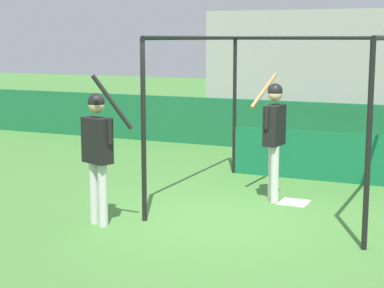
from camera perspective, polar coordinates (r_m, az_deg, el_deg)
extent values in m
plane|color=#477F38|center=(9.20, 1.83, -6.80)|extent=(60.00, 60.00, 0.00)
cube|color=#196038|center=(14.72, 10.86, 1.45)|extent=(24.00, 0.12, 1.14)
cube|color=#9E9E99|center=(16.62, 12.65, 5.84)|extent=(5.40, 4.00, 3.19)
cube|color=navy|center=(15.64, 4.44, 4.34)|extent=(0.45, 0.40, 0.10)
cube|color=navy|center=(15.79, 4.68, 5.23)|extent=(0.45, 0.06, 0.40)
cube|color=navy|center=(15.46, 6.36, 4.26)|extent=(0.45, 0.40, 0.10)
cube|color=navy|center=(15.61, 6.58, 5.15)|extent=(0.45, 0.06, 0.40)
cube|color=navy|center=(15.30, 8.33, 4.16)|extent=(0.45, 0.40, 0.10)
cube|color=navy|center=(15.45, 8.53, 5.06)|extent=(0.45, 0.06, 0.40)
cube|color=navy|center=(15.16, 10.33, 4.06)|extent=(0.45, 0.40, 0.10)
cube|color=navy|center=(15.31, 10.52, 4.97)|extent=(0.45, 0.06, 0.40)
cube|color=navy|center=(15.04, 12.37, 3.95)|extent=(0.45, 0.40, 0.10)
cube|color=navy|center=(15.19, 12.54, 4.87)|extent=(0.45, 0.06, 0.40)
cube|color=navy|center=(14.93, 14.43, 3.84)|extent=(0.45, 0.40, 0.10)
cube|color=navy|center=(15.09, 14.59, 4.76)|extent=(0.45, 0.06, 0.40)
cube|color=navy|center=(14.85, 16.53, 3.72)|extent=(0.45, 0.40, 0.10)
cube|color=navy|center=(15.01, 16.66, 4.65)|extent=(0.45, 0.06, 0.40)
cube|color=navy|center=(16.36, 5.42, 5.96)|extent=(0.45, 0.40, 0.10)
cube|color=navy|center=(16.52, 5.64, 6.79)|extent=(0.45, 0.06, 0.40)
cube|color=navy|center=(16.19, 7.27, 5.89)|extent=(0.45, 0.40, 0.10)
cube|color=navy|center=(16.35, 7.47, 6.73)|extent=(0.45, 0.06, 0.40)
cube|color=navy|center=(16.04, 9.16, 5.81)|extent=(0.45, 0.40, 0.10)
cube|color=navy|center=(16.20, 9.35, 6.66)|extent=(0.45, 0.06, 0.40)
cube|color=navy|center=(15.90, 11.08, 5.73)|extent=(0.45, 0.40, 0.10)
cube|color=navy|center=(16.07, 11.25, 6.58)|extent=(0.45, 0.06, 0.40)
cube|color=navy|center=(15.79, 13.03, 5.64)|extent=(0.45, 0.40, 0.10)
cube|color=navy|center=(15.95, 13.19, 6.49)|extent=(0.45, 0.06, 0.40)
cube|color=navy|center=(15.69, 15.01, 5.54)|extent=(0.45, 0.40, 0.10)
cube|color=navy|center=(15.85, 15.15, 6.40)|extent=(0.45, 0.06, 0.40)
cube|color=navy|center=(17.10, 6.32, 7.43)|extent=(0.45, 0.40, 0.10)
cube|color=navy|center=(17.27, 6.52, 8.21)|extent=(0.45, 0.06, 0.40)
cube|color=navy|center=(16.94, 8.10, 7.38)|extent=(0.45, 0.40, 0.10)
cube|color=navy|center=(17.10, 8.29, 8.16)|extent=(0.45, 0.06, 0.40)
cube|color=navy|center=(16.79, 9.92, 7.32)|extent=(0.45, 0.40, 0.10)
cube|color=navy|center=(16.96, 10.09, 8.11)|extent=(0.45, 0.06, 0.40)
cube|color=navy|center=(16.66, 11.76, 7.24)|extent=(0.45, 0.40, 0.10)
cube|color=navy|center=(16.83, 11.93, 8.04)|extent=(0.45, 0.06, 0.40)
cube|color=navy|center=(16.55, 13.63, 7.16)|extent=(0.45, 0.40, 0.10)
cube|color=navy|center=(16.72, 13.78, 7.97)|extent=(0.45, 0.06, 0.40)
cube|color=navy|center=(16.46, 15.53, 7.08)|extent=(0.45, 0.40, 0.10)
cube|color=navy|center=(16.63, 15.66, 7.88)|extent=(0.45, 0.06, 0.40)
cube|color=navy|center=(17.85, 7.15, 8.78)|extent=(0.45, 0.40, 0.10)
cube|color=navy|center=(18.03, 7.34, 9.51)|extent=(0.45, 0.06, 0.40)
cube|color=navy|center=(17.70, 8.87, 8.74)|extent=(0.45, 0.40, 0.10)
cube|color=navy|center=(17.87, 9.04, 9.48)|extent=(0.45, 0.06, 0.40)
cube|color=navy|center=(17.56, 10.62, 8.69)|extent=(0.45, 0.40, 0.10)
cube|color=navy|center=(17.73, 10.78, 9.43)|extent=(0.45, 0.06, 0.40)
cube|color=navy|center=(17.44, 12.39, 8.63)|extent=(0.45, 0.40, 0.10)
cube|color=navy|center=(17.61, 12.54, 9.37)|extent=(0.45, 0.06, 0.40)
cube|color=navy|center=(17.33, 14.19, 8.55)|extent=(0.45, 0.40, 0.10)
cube|color=navy|center=(17.51, 14.33, 9.31)|extent=(0.45, 0.06, 0.40)
cube|color=navy|center=(17.24, 16.01, 8.48)|extent=(0.45, 0.40, 0.10)
cube|color=navy|center=(17.42, 16.13, 9.23)|extent=(0.45, 0.06, 0.40)
cube|color=navy|center=(18.62, 7.92, 10.02)|extent=(0.45, 0.40, 0.10)
cube|color=navy|center=(18.80, 8.09, 10.71)|extent=(0.45, 0.06, 0.40)
cube|color=navy|center=(18.47, 9.58, 9.98)|extent=(0.45, 0.40, 0.10)
cube|color=navy|center=(18.65, 9.74, 10.68)|extent=(0.45, 0.06, 0.40)
cube|color=navy|center=(18.34, 11.26, 9.94)|extent=(0.45, 0.40, 0.10)
cube|color=navy|center=(18.52, 11.41, 10.64)|extent=(0.45, 0.06, 0.40)
cube|color=navy|center=(18.22, 12.97, 9.89)|extent=(0.45, 0.40, 0.10)
cube|color=navy|center=(18.40, 13.11, 10.59)|extent=(0.45, 0.06, 0.40)
cube|color=navy|center=(18.12, 14.70, 9.83)|extent=(0.45, 0.40, 0.10)
cube|color=navy|center=(18.30, 14.83, 10.53)|extent=(0.45, 0.06, 0.40)
cube|color=navy|center=(18.03, 16.45, 9.75)|extent=(0.45, 0.40, 0.10)
cube|color=navy|center=(18.21, 16.56, 10.46)|extent=(0.45, 0.06, 0.40)
cylinder|color=black|center=(8.94, -4.33, 1.13)|extent=(0.07, 0.07, 2.57)
cylinder|color=black|center=(7.96, 15.42, -0.21)|extent=(0.07, 0.07, 2.57)
cylinder|color=black|center=(12.20, 3.80, 3.35)|extent=(0.07, 0.07, 2.57)
cylinder|color=black|center=(10.47, 0.37, 9.41)|extent=(0.06, 3.60, 0.06)
cylinder|color=black|center=(11.69, 11.01, 9.24)|extent=(3.06, 0.06, 0.06)
cube|color=#14663D|center=(11.86, 10.67, -1.03)|extent=(2.99, 0.03, 0.90)
cube|color=white|center=(10.27, 9.07, -5.14)|extent=(0.44, 0.44, 0.02)
cylinder|color=silver|center=(10.15, 7.35, -2.72)|extent=(0.14, 0.14, 0.90)
cylinder|color=silver|center=(10.37, 7.14, -2.45)|extent=(0.14, 0.14, 0.90)
cube|color=black|center=(10.13, 7.33, 1.66)|extent=(0.25, 0.46, 0.64)
sphere|color=tan|center=(10.08, 7.39, 4.42)|extent=(0.22, 0.22, 0.22)
sphere|color=black|center=(10.07, 7.40, 4.71)|extent=(0.24, 0.24, 0.24)
cylinder|color=black|center=(9.91, 6.64, 2.34)|extent=(0.07, 0.07, 0.35)
cylinder|color=black|center=(10.35, 7.62, 2.61)|extent=(0.07, 0.07, 0.35)
cylinder|color=#AD7F4C|center=(10.43, 6.40, 4.74)|extent=(0.24, 0.73, 0.54)
sphere|color=#AD7F4C|center=(10.27, 8.04, 3.25)|extent=(0.08, 0.08, 0.08)
cylinder|color=silver|center=(9.05, -8.69, -4.30)|extent=(0.17, 0.17, 0.88)
cylinder|color=silver|center=(8.89, -7.93, -4.53)|extent=(0.17, 0.17, 0.88)
cube|color=black|center=(8.82, -8.43, 0.32)|extent=(0.49, 0.36, 0.62)
sphere|color=tan|center=(8.76, -8.50, 3.43)|extent=(0.22, 0.22, 0.22)
sphere|color=black|center=(8.76, -8.51, 3.75)|extent=(0.23, 0.23, 0.23)
cylinder|color=black|center=(9.01, -9.12, 1.39)|extent=(0.09, 0.09, 0.34)
cylinder|color=black|center=(8.64, -7.32, 1.10)|extent=(0.09, 0.09, 0.34)
cylinder|color=black|center=(8.47, -7.10, 3.70)|extent=(0.43, 0.42, 0.74)
sphere|color=black|center=(8.75, -7.41, 1.53)|extent=(0.08, 0.08, 0.08)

